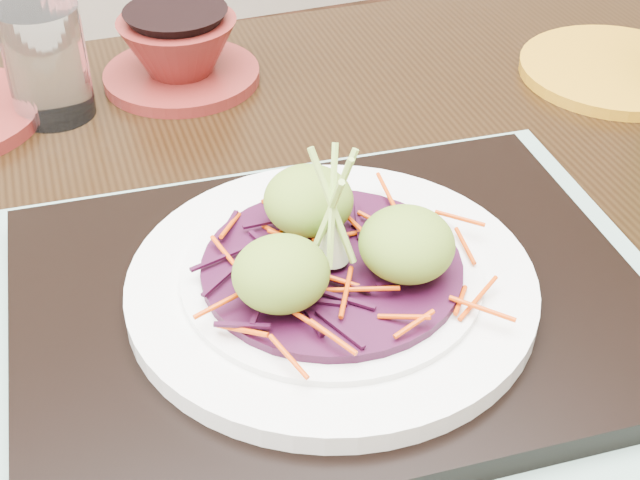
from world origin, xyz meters
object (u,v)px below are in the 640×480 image
object	(u,v)px
white_plate	(332,283)
water_glass	(46,63)
terracotta_bowl_set	(180,54)
dining_table	(263,365)
serving_tray	(331,304)
yellow_plate	(615,70)

from	to	relation	value
white_plate	water_glass	world-z (taller)	water_glass
white_plate	terracotta_bowl_set	bearing A→B (deg)	92.15
water_glass	terracotta_bowl_set	xyz separation A→B (m)	(0.11, 0.02, -0.02)
white_plate	dining_table	bearing A→B (deg)	112.10
dining_table	serving_tray	xyz separation A→B (m)	(0.03, -0.07, 0.11)
dining_table	water_glass	world-z (taller)	water_glass
yellow_plate	white_plate	bearing A→B (deg)	-149.15
terracotta_bowl_set	yellow_plate	size ratio (longest dim) A/B	1.03
dining_table	terracotta_bowl_set	xyz separation A→B (m)	(0.01, 0.28, 0.12)
dining_table	yellow_plate	xyz separation A→B (m)	(0.39, 0.15, 0.10)
water_glass	serving_tray	bearing A→B (deg)	-68.40
dining_table	serving_tray	bearing A→B (deg)	-65.53
dining_table	water_glass	size ratio (longest dim) A/B	12.52
white_plate	yellow_plate	bearing A→B (deg)	30.85
white_plate	terracotta_bowl_set	size ratio (longest dim) A/B	1.38
dining_table	terracotta_bowl_set	distance (m)	0.30
dining_table	yellow_plate	world-z (taller)	yellow_plate
serving_tray	dining_table	bearing A→B (deg)	116.81
dining_table	serving_tray	world-z (taller)	serving_tray
dining_table	white_plate	world-z (taller)	white_plate
serving_tray	white_plate	distance (m)	0.02
serving_tray	terracotta_bowl_set	world-z (taller)	terracotta_bowl_set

